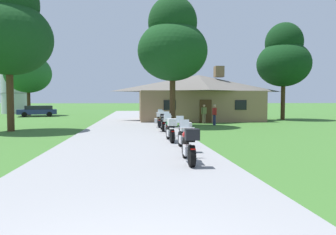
# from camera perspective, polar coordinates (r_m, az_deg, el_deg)

# --- Properties ---
(ground_plane) EXTENTS (500.00, 500.00, 0.00)m
(ground_plane) POSITION_cam_1_polar(r_m,az_deg,el_deg) (22.88, -6.59, -1.95)
(ground_plane) COLOR #386628
(asphalt_driveway) EXTENTS (6.40, 80.00, 0.06)m
(asphalt_driveway) POSITION_cam_1_polar(r_m,az_deg,el_deg) (20.89, -6.62, -2.34)
(asphalt_driveway) COLOR gray
(asphalt_driveway) RESTS_ON ground
(motorcycle_red_nearest_to_camera) EXTENTS (0.66, 2.08, 1.30)m
(motorcycle_red_nearest_to_camera) POSITION_cam_1_polar(r_m,az_deg,el_deg) (9.70, 3.82, -5.06)
(motorcycle_red_nearest_to_camera) COLOR black
(motorcycle_red_nearest_to_camera) RESTS_ON asphalt_driveway
(motorcycle_black_second_in_row) EXTENTS (0.66, 2.08, 1.30)m
(motorcycle_black_second_in_row) POSITION_cam_1_polar(r_m,az_deg,el_deg) (12.34, 2.83, -3.32)
(motorcycle_black_second_in_row) COLOR black
(motorcycle_black_second_in_row) RESTS_ON asphalt_driveway
(motorcycle_green_third_in_row) EXTENTS (0.66, 2.08, 1.30)m
(motorcycle_green_third_in_row) POSITION_cam_1_polar(r_m,az_deg,el_deg) (14.81, 0.45, -2.25)
(motorcycle_green_third_in_row) COLOR black
(motorcycle_green_third_in_row) RESTS_ON asphalt_driveway
(motorcycle_black_fourth_in_row) EXTENTS (0.66, 2.08, 1.30)m
(motorcycle_black_fourth_in_row) POSITION_cam_1_polar(r_m,az_deg,el_deg) (17.77, -0.16, -1.37)
(motorcycle_black_fourth_in_row) COLOR black
(motorcycle_black_fourth_in_row) RESTS_ON asphalt_driveway
(motorcycle_yellow_fifth_in_row) EXTENTS (0.72, 2.08, 1.30)m
(motorcycle_yellow_fifth_in_row) POSITION_cam_1_polar(r_m,az_deg,el_deg) (20.01, -0.95, -0.90)
(motorcycle_yellow_fifth_in_row) COLOR black
(motorcycle_yellow_fifth_in_row) RESTS_ON asphalt_driveway
(motorcycle_silver_farthest_in_row) EXTENTS (0.86, 2.08, 1.30)m
(motorcycle_silver_farthest_in_row) POSITION_cam_1_polar(r_m,az_deg,el_deg) (22.82, -1.54, -0.41)
(motorcycle_silver_farthest_in_row) COLOR black
(motorcycle_silver_farthest_in_row) RESTS_ON asphalt_driveway
(stone_lodge) EXTENTS (12.48, 6.89, 5.50)m
(stone_lodge) POSITION_cam_1_polar(r_m,az_deg,el_deg) (31.73, 5.57, 3.73)
(stone_lodge) COLOR #896B4C
(stone_lodge) RESTS_ON ground
(bystander_olive_shirt_near_lodge) EXTENTS (0.51, 0.34, 1.67)m
(bystander_olive_shirt_near_lodge) POSITION_cam_1_polar(r_m,az_deg,el_deg) (27.53, 6.59, 0.83)
(bystander_olive_shirt_near_lodge) COLOR #75664C
(bystander_olive_shirt_near_lodge) RESTS_ON ground
(bystander_red_shirt_beside_signpost) EXTENTS (0.29, 0.54, 1.69)m
(bystander_red_shirt_beside_signpost) POSITION_cam_1_polar(r_m,az_deg,el_deg) (25.69, 8.50, 0.70)
(bystander_red_shirt_beside_signpost) COLOR navy
(bystander_red_shirt_beside_signpost) RESTS_ON ground
(tree_right_of_lodge) EXTENTS (5.54, 5.54, 10.15)m
(tree_right_of_lodge) POSITION_cam_1_polar(r_m,az_deg,el_deg) (35.42, 20.41, 10.20)
(tree_right_of_lodge) COLOR #422D19
(tree_right_of_lodge) RESTS_ON ground
(tree_by_lodge_front) EXTENTS (5.33, 5.33, 9.91)m
(tree_by_lodge_front) POSITION_cam_1_polar(r_m,az_deg,el_deg) (24.40, 0.84, 13.49)
(tree_by_lodge_front) COLOR #422D19
(tree_by_lodge_front) RESTS_ON ground
(tree_left_near) EXTENTS (5.55, 5.55, 10.32)m
(tree_left_near) POSITION_cam_1_polar(r_m,az_deg,el_deg) (23.22, -27.18, 14.35)
(tree_left_near) COLOR #422D19
(tree_left_near) RESTS_ON ground
(tree_left_far) EXTENTS (6.09, 6.09, 10.40)m
(tree_left_far) POSITION_cam_1_polar(r_m,az_deg,el_deg) (46.35, -24.24, 8.25)
(tree_left_far) COLOR #422D19
(tree_left_far) RESTS_ON ground
(metal_silo_distant) EXTENTS (3.92, 3.92, 7.32)m
(metal_silo_distant) POSITION_cam_1_polar(r_m,az_deg,el_deg) (54.84, -26.33, 4.49)
(metal_silo_distant) COLOR #B2B7BC
(metal_silo_distant) RESTS_ON ground
(parked_navy_suv_far_left) EXTENTS (4.94, 3.11, 1.40)m
(parked_navy_suv_far_left) POSITION_cam_1_polar(r_m,az_deg,el_deg) (42.40, -22.77, 1.18)
(parked_navy_suv_far_left) COLOR navy
(parked_navy_suv_far_left) RESTS_ON ground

